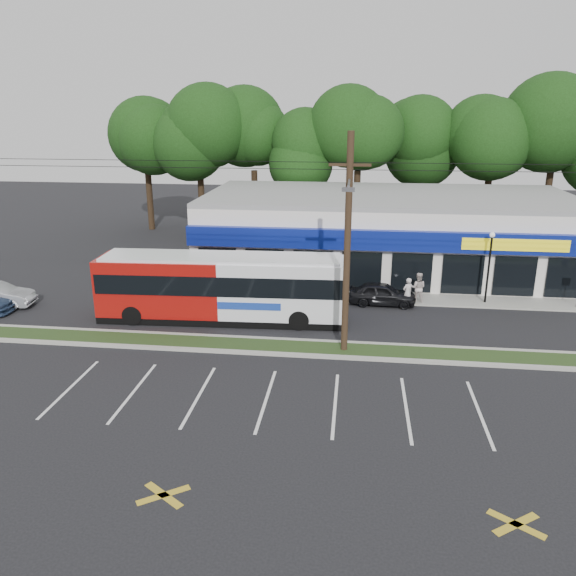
# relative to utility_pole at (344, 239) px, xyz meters

# --- Properties ---
(ground) EXTENTS (120.00, 120.00, 0.00)m
(ground) POSITION_rel_utility_pole_xyz_m (-2.83, -0.93, -5.41)
(ground) COLOR black
(ground) RESTS_ON ground
(grass_strip) EXTENTS (40.00, 1.60, 0.12)m
(grass_strip) POSITION_rel_utility_pole_xyz_m (-2.83, 0.07, -5.35)
(grass_strip) COLOR #213616
(grass_strip) RESTS_ON ground
(curb_south) EXTENTS (40.00, 0.25, 0.14)m
(curb_south) POSITION_rel_utility_pole_xyz_m (-2.83, -0.78, -5.34)
(curb_south) COLOR #9E9E93
(curb_south) RESTS_ON ground
(curb_north) EXTENTS (40.00, 0.25, 0.14)m
(curb_north) POSITION_rel_utility_pole_xyz_m (-2.83, 0.92, -5.34)
(curb_north) COLOR #9E9E93
(curb_north) RESTS_ON ground
(sidewalk) EXTENTS (32.00, 2.20, 0.10)m
(sidewalk) POSITION_rel_utility_pole_xyz_m (2.17, 8.07, -5.36)
(sidewalk) COLOR #9E9E93
(sidewalk) RESTS_ON ground
(strip_mall) EXTENTS (25.00, 12.55, 5.30)m
(strip_mall) POSITION_rel_utility_pole_xyz_m (2.67, 14.99, -2.76)
(strip_mall) COLOR silver
(strip_mall) RESTS_ON ground
(utility_pole) EXTENTS (50.00, 2.77, 10.00)m
(utility_pole) POSITION_rel_utility_pole_xyz_m (0.00, 0.00, 0.00)
(utility_pole) COLOR black
(utility_pole) RESTS_ON ground
(lamp_post) EXTENTS (0.30, 0.30, 4.25)m
(lamp_post) POSITION_rel_utility_pole_xyz_m (8.17, 7.87, -2.74)
(lamp_post) COLOR black
(lamp_post) RESTS_ON ground
(tree_line) EXTENTS (46.76, 6.76, 11.83)m
(tree_line) POSITION_rel_utility_pole_xyz_m (1.17, 25.07, 3.00)
(tree_line) COLOR black
(tree_line) RESTS_ON ground
(metrobus) EXTENTS (13.24, 3.31, 3.53)m
(metrobus) POSITION_rel_utility_pole_xyz_m (-6.44, 3.57, -3.54)
(metrobus) COLOR #980F0B
(metrobus) RESTS_ON ground
(car_dark) EXTENTS (3.93, 1.69, 1.32)m
(car_dark) POSITION_rel_utility_pole_xyz_m (2.17, 6.99, -4.75)
(car_dark) COLOR black
(car_dark) RESTS_ON ground
(pedestrian_a) EXTENTS (0.77, 0.72, 1.77)m
(pedestrian_a) POSITION_rel_utility_pole_xyz_m (3.57, 6.64, -4.53)
(pedestrian_a) COLOR beige
(pedestrian_a) RESTS_ON ground
(pedestrian_b) EXTENTS (0.99, 0.82, 1.83)m
(pedestrian_b) POSITION_rel_utility_pole_xyz_m (4.25, 7.57, -4.50)
(pedestrian_b) COLOR beige
(pedestrian_b) RESTS_ON ground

